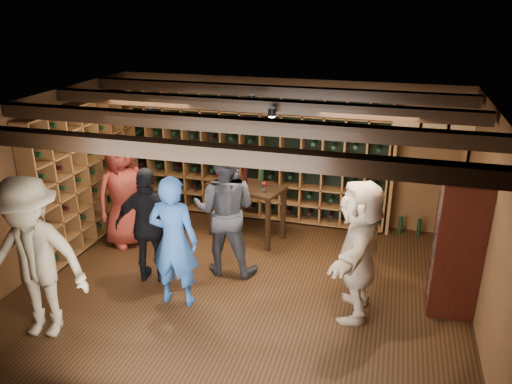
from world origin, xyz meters
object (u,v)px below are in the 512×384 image
(guest_khaki, at_px, (33,259))
(tasting_table, at_px, (246,192))
(display_cabinet, at_px, (457,250))
(guest_red_floral, at_px, (123,193))
(man_blue_shirt, at_px, (174,241))
(man_grey_suit, at_px, (225,210))
(guest_woman_black, at_px, (150,226))
(guest_beige, at_px, (359,249))

(guest_khaki, xyz_separation_m, tasting_table, (1.59, 3.11, -0.18))
(display_cabinet, bearing_deg, guest_red_floral, 173.62)
(man_blue_shirt, relative_size, man_grey_suit, 0.92)
(display_cabinet, bearing_deg, man_grey_suit, 176.93)
(man_blue_shirt, distance_m, guest_woman_black, 0.70)
(display_cabinet, distance_m, guest_woman_black, 4.00)
(man_blue_shirt, xyz_separation_m, guest_khaki, (-1.27, -1.03, 0.11))
(guest_khaki, bearing_deg, guest_woman_black, 54.62)
(guest_red_floral, distance_m, guest_khaki, 2.36)
(man_grey_suit, distance_m, guest_red_floral, 1.88)
(guest_khaki, distance_m, tasting_table, 3.50)
(guest_red_floral, xyz_separation_m, guest_khaki, (0.21, -2.35, 0.11))
(guest_red_floral, bearing_deg, display_cabinet, -62.98)
(guest_woman_black, bearing_deg, man_blue_shirt, 131.31)
(display_cabinet, distance_m, guest_beige, 1.23)
(guest_woman_black, height_order, guest_beige, guest_beige)
(man_grey_suit, distance_m, tasting_table, 1.15)
(display_cabinet, distance_m, guest_red_floral, 4.93)
(guest_red_floral, bearing_deg, man_blue_shirt, -98.54)
(guest_red_floral, xyz_separation_m, tasting_table, (1.80, 0.76, -0.07))
(display_cabinet, xyz_separation_m, tasting_table, (-3.10, 1.31, -0.05))
(guest_khaki, bearing_deg, man_blue_shirt, 29.75)
(man_blue_shirt, height_order, tasting_table, man_blue_shirt)
(guest_woman_black, bearing_deg, guest_beige, 168.10)
(man_blue_shirt, height_order, guest_red_floral, guest_red_floral)
(display_cabinet, bearing_deg, guest_beige, -161.25)
(guest_woman_black, xyz_separation_m, guest_khaki, (-0.71, -1.45, 0.15))
(man_blue_shirt, height_order, guest_beige, guest_beige)
(guest_beige, xyz_separation_m, tasting_table, (-1.94, 1.70, -0.09))
(guest_woman_black, bearing_deg, display_cabinet, 174.04)
(man_blue_shirt, bearing_deg, guest_red_floral, -44.90)
(guest_red_floral, relative_size, tasting_table, 1.31)
(display_cabinet, relative_size, man_grey_suit, 0.91)
(guest_khaki, height_order, tasting_table, guest_khaki)
(display_cabinet, height_order, guest_khaki, guest_khaki)
(man_blue_shirt, bearing_deg, man_grey_suit, -114.05)
(display_cabinet, xyz_separation_m, guest_woman_black, (-3.98, -0.35, -0.02))
(man_blue_shirt, distance_m, man_grey_suit, 1.01)
(guest_red_floral, bearing_deg, guest_khaki, -141.56)
(tasting_table, bearing_deg, man_grey_suit, -72.15)
(display_cabinet, distance_m, man_blue_shirt, 3.52)
(guest_woman_black, bearing_deg, man_grey_suit, -161.73)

